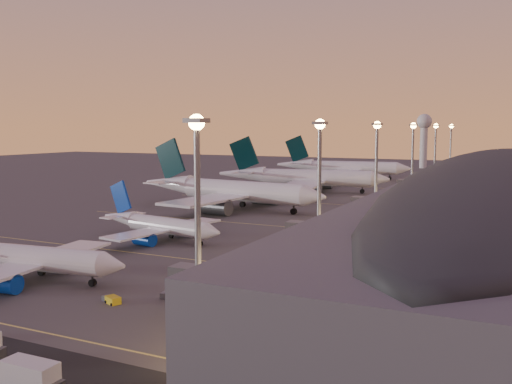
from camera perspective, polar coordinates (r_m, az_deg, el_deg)
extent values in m
plane|color=#454240|center=(118.52, -10.46, -5.53)|extent=(700.00, 700.00, 0.00)
cylinder|color=silver|center=(97.89, -20.91, -6.24)|extent=(24.05, 6.89, 4.04)
cone|color=silver|center=(89.84, -14.08, -7.13)|extent=(4.29, 4.48, 4.04)
cube|color=silver|center=(98.77, -21.41, -6.57)|extent=(10.97, 34.61, 0.44)
cylinder|color=#0A339A|center=(104.26, -18.39, -6.55)|extent=(5.69, 3.66, 3.03)
cylinder|color=#0A339A|center=(93.18, -24.01, -8.32)|extent=(5.69, 3.66, 3.03)
cylinder|color=black|center=(92.61, -16.04, -8.58)|extent=(0.36, 0.36, 1.60)
cylinder|color=black|center=(92.67, -16.03, -8.71)|extent=(1.21, 0.84, 1.13)
cylinder|color=black|center=(101.83, -20.66, -7.38)|extent=(0.36, 0.36, 1.60)
cylinder|color=black|center=(101.88, -20.65, -7.50)|extent=(1.21, 0.84, 1.13)
cylinder|color=black|center=(97.68, -22.79, -8.05)|extent=(0.36, 0.36, 1.60)
cylinder|color=black|center=(97.74, -22.78, -8.18)|extent=(1.21, 0.84, 1.13)
cylinder|color=silver|center=(124.64, -8.74, -3.38)|extent=(21.75, 7.21, 3.65)
cone|color=silver|center=(116.41, -4.33, -4.02)|extent=(4.02, 4.18, 3.65)
cone|color=silver|center=(135.77, -13.46, -2.48)|extent=(10.16, 5.23, 3.65)
cube|color=silver|center=(125.47, -9.07, -3.62)|extent=(11.32, 31.35, 0.40)
cylinder|color=#0A339A|center=(130.04, -6.75, -3.78)|extent=(5.23, 3.51, 2.74)
cylinder|color=#0A339A|center=(120.57, -11.09, -4.67)|extent=(5.23, 3.51, 2.74)
cube|color=#0A339A|center=(134.76, -13.37, -0.51)|extent=(6.68, 1.67, 7.92)
cube|color=silver|center=(134.81, -13.13, -2.30)|extent=(5.27, 11.49, 0.26)
cylinder|color=black|center=(119.09, -5.60, -5.04)|extent=(0.34, 0.34, 1.44)
cylinder|color=black|center=(119.14, -5.60, -5.14)|extent=(1.12, 0.80, 1.02)
cylinder|color=black|center=(128.08, -8.48, -4.27)|extent=(0.34, 0.34, 1.44)
cylinder|color=black|center=(128.12, -8.47, -4.36)|extent=(1.12, 0.80, 1.02)
cylinder|color=black|center=(124.53, -10.11, -4.61)|extent=(0.34, 0.34, 1.44)
cylinder|color=black|center=(124.57, -10.11, -4.70)|extent=(1.12, 0.80, 1.02)
cylinder|color=silver|center=(169.64, -1.25, 0.08)|extent=(41.14, 11.10, 6.15)
cone|color=silver|center=(157.68, 5.87, -0.44)|extent=(7.27, 6.91, 6.15)
cone|color=silver|center=(187.65, -8.74, 0.86)|extent=(18.99, 8.36, 6.15)
cube|color=silver|center=(170.87, -1.80, -0.24)|extent=(19.02, 60.48, 0.68)
cylinder|color=#575A5F|center=(181.26, 0.90, -0.51)|extent=(9.68, 5.71, 4.61)
cylinder|color=#575A5F|center=(159.85, -4.08, -1.47)|extent=(9.68, 5.71, 4.61)
cube|color=black|center=(186.44, -8.57, 3.27)|extent=(12.16, 2.41, 13.65)
cube|color=silver|center=(186.09, -8.23, 1.11)|extent=(9.14, 22.05, 0.43)
cylinder|color=black|center=(161.30, 3.79, -1.81)|extent=(0.55, 0.55, 2.46)
cylinder|color=black|center=(161.35, 3.78, -1.94)|extent=(1.84, 1.28, 1.72)
cylinder|color=black|center=(175.53, -1.35, -1.12)|extent=(0.55, 0.55, 2.46)
cylinder|color=black|center=(175.58, -1.35, -1.24)|extent=(1.84, 1.28, 1.72)
cylinder|color=black|center=(168.55, -2.99, -1.45)|extent=(0.55, 0.55, 2.46)
cylinder|color=black|center=(168.60, -2.99, -1.57)|extent=(1.84, 1.28, 1.72)
cylinder|color=silver|center=(216.47, 6.09, 1.43)|extent=(41.15, 13.09, 6.15)
cone|color=silver|center=(213.74, 12.34, 1.26)|extent=(7.53, 7.20, 6.15)
cone|color=silver|center=(223.33, -1.40, 1.82)|extent=(19.17, 9.23, 6.15)
cube|color=silver|center=(216.91, 5.57, 1.16)|extent=(21.91, 60.64, 0.68)
cylinder|color=#575A5F|center=(229.72, 6.47, 0.93)|extent=(9.85, 6.13, 4.62)
cylinder|color=#575A5F|center=(204.08, 5.26, 0.25)|extent=(9.85, 6.13, 4.62)
cube|color=black|center=(222.55, -1.18, 3.86)|extent=(12.12, 3.00, 13.66)
cube|color=silver|center=(222.60, -0.86, 2.05)|extent=(10.16, 22.23, 0.43)
cylinder|color=black|center=(214.66, 10.57, 0.16)|extent=(0.57, 0.57, 2.46)
cylinder|color=black|center=(214.70, 10.57, 0.06)|extent=(1.88, 1.36, 1.72)
cylinder|color=black|center=(221.68, 5.43, 0.44)|extent=(0.57, 0.57, 2.46)
cylinder|color=black|center=(221.72, 5.43, 0.35)|extent=(1.88, 1.36, 1.72)
cylinder|color=black|center=(213.26, 5.00, 0.21)|extent=(0.57, 0.57, 2.46)
cylinder|color=black|center=(213.31, 5.00, 0.11)|extent=(1.88, 1.36, 1.72)
cylinder|color=silver|center=(274.97, 9.77, 2.42)|extent=(40.30, 10.72, 6.03)
cone|color=silver|center=(272.22, 14.58, 2.27)|extent=(7.10, 6.75, 6.03)
cone|color=silver|center=(281.02, 3.93, 2.74)|extent=(18.59, 8.13, 6.03)
cube|color=silver|center=(275.36, 9.36, 2.21)|extent=(18.42, 59.24, 0.66)
cylinder|color=#575A5F|center=(287.93, 10.04, 1.98)|extent=(9.48, 5.56, 4.52)
cylinder|color=#575A5F|center=(262.71, 9.16, 1.57)|extent=(9.48, 5.56, 4.52)
cube|color=black|center=(280.38, 4.12, 4.32)|extent=(11.91, 2.31, 13.38)
cube|color=silver|center=(280.40, 4.36, 2.91)|extent=(8.88, 21.60, 0.42)
cylinder|color=black|center=(273.12, 13.22, 1.43)|extent=(0.54, 0.54, 2.41)
cylinder|color=black|center=(273.15, 13.22, 1.35)|extent=(1.80, 1.25, 1.69)
cylinder|color=black|center=(279.97, 9.24, 1.64)|extent=(0.54, 0.54, 2.41)
cylinder|color=black|center=(280.00, 9.24, 1.56)|extent=(1.80, 1.25, 1.69)
cylinder|color=black|center=(271.69, 8.93, 1.50)|extent=(0.54, 0.54, 2.41)
cylinder|color=black|center=(271.72, 8.93, 1.42)|extent=(1.80, 1.25, 1.69)
cube|color=#505055|center=(166.91, 23.29, -0.40)|extent=(40.00, 255.00, 12.00)
ellipsoid|color=black|center=(166.35, 23.38, 1.66)|extent=(39.00, 253.00, 10.92)
cube|color=#FCC06A|center=(169.07, 16.43, -0.39)|extent=(0.40, 244.80, 8.00)
cube|color=#575A5F|center=(74.96, -3.02, -8.97)|extent=(16.00, 3.20, 3.00)
cylinder|color=gray|center=(79.62, -8.13, -9.81)|extent=(0.70, 0.70, 4.40)
cube|color=#575A5F|center=(110.81, 7.04, -3.94)|extent=(16.00, 3.20, 3.00)
cylinder|color=gray|center=(114.01, 3.20, -4.78)|extent=(0.70, 0.70, 4.40)
cube|color=#575A5F|center=(153.61, 12.47, -1.14)|extent=(16.00, 3.20, 3.00)
cylinder|color=gray|center=(155.93, 9.59, -1.81)|extent=(0.70, 0.70, 4.40)
cube|color=#575A5F|center=(209.15, 16.10, 0.75)|extent=(16.00, 3.20, 3.00)
cylinder|color=gray|center=(210.86, 13.94, 0.23)|extent=(0.70, 0.70, 4.40)
cube|color=#575A5F|center=(264.32, 18.18, 1.83)|extent=(16.00, 3.20, 3.00)
cylinder|color=gray|center=(265.68, 16.45, 1.41)|extent=(0.70, 0.70, 4.40)
cylinder|color=gray|center=(63.75, -5.83, -4.36)|extent=(0.70, 0.70, 25.00)
cube|color=gray|center=(62.62, -5.97, 7.13)|extent=(2.20, 2.20, 0.50)
sphere|color=#EDB55C|center=(62.62, -5.96, 6.95)|extent=(1.80, 1.80, 1.80)
cylinder|color=gray|center=(99.61, 6.33, -0.45)|extent=(0.70, 0.70, 25.00)
cube|color=gray|center=(98.89, 6.42, 6.87)|extent=(2.20, 2.20, 0.50)
sphere|color=#EDB55C|center=(98.89, 6.42, 6.76)|extent=(1.80, 1.80, 1.80)
cylinder|color=gray|center=(137.77, 11.91, 1.37)|extent=(0.70, 0.70, 25.00)
cube|color=gray|center=(137.25, 12.03, 6.65)|extent=(2.20, 2.20, 0.50)
sphere|color=#EDB55C|center=(137.25, 12.03, 6.57)|extent=(1.80, 1.80, 1.80)
cylinder|color=gray|center=(181.65, 15.35, 2.48)|extent=(0.70, 0.70, 25.00)
cube|color=gray|center=(181.26, 15.47, 6.49)|extent=(2.20, 2.20, 0.50)
sphere|color=#EDB55C|center=(181.26, 15.47, 6.42)|extent=(1.80, 1.80, 1.80)
cylinder|color=gray|center=(225.97, 17.45, 3.15)|extent=(0.70, 0.70, 25.00)
cube|color=gray|center=(225.66, 17.56, 6.37)|extent=(2.20, 2.20, 0.50)
sphere|color=#EDB55C|center=(225.66, 17.56, 6.32)|extent=(1.80, 1.80, 1.80)
cylinder|color=gray|center=(270.52, 18.86, 3.60)|extent=(0.70, 0.70, 25.00)
cube|color=gray|center=(270.25, 18.96, 6.29)|extent=(2.20, 2.20, 0.50)
sphere|color=#EDB55C|center=(270.25, 18.96, 6.25)|extent=(1.80, 1.80, 1.80)
cylinder|color=silver|center=(358.31, 16.41, 4.39)|extent=(4.40, 4.40, 26.00)
sphere|color=silver|center=(358.14, 16.49, 6.79)|extent=(9.00, 9.00, 9.00)
cube|color=#D8C659|center=(114.63, -11.95, -5.97)|extent=(90.00, 0.36, 0.00)
cube|color=#D8C659|center=(147.64, -2.39, -3.05)|extent=(90.00, 0.36, 0.00)
cube|color=#D8C659|center=(188.05, 4.10, -1.00)|extent=(90.00, 0.36, 0.00)
cube|color=#D8C659|center=(239.68, 8.99, 0.55)|extent=(90.00, 0.36, 0.00)
cube|color=gold|center=(83.26, -14.10, -10.43)|extent=(2.59, 2.13, 1.02)
cube|color=#575A5F|center=(84.73, -14.64, -10.25)|extent=(1.66, 1.61, 0.74)
cylinder|color=black|center=(82.95, -13.39, -10.70)|extent=(0.44, 0.31, 0.41)
cylinder|color=black|center=(82.33, -14.26, -10.85)|extent=(0.44, 0.31, 0.41)
cylinder|color=black|center=(84.37, -13.94, -10.42)|extent=(0.44, 0.31, 0.41)
cylinder|color=black|center=(83.76, -14.80, -10.57)|extent=(0.44, 0.31, 0.41)
cube|color=gold|center=(83.37, -7.72, -10.21)|extent=(2.79, 1.98, 1.18)
cube|color=#575A5F|center=(84.21, -8.93, -10.18)|extent=(1.70, 1.61, 0.86)
cylinder|color=black|center=(83.79, -6.87, -10.37)|extent=(0.50, 0.26, 0.47)
cylinder|color=black|center=(82.38, -7.34, -10.67)|extent=(0.50, 0.26, 0.47)
cylinder|color=black|center=(84.56, -8.09, -10.23)|extent=(0.50, 0.26, 0.47)
cylinder|color=black|center=(83.17, -8.57, -10.52)|extent=(0.50, 0.26, 0.47)
cube|color=gold|center=(114.64, 4.21, -5.59)|extent=(2.33, 1.53, 1.04)
cube|color=#575A5F|center=(115.36, 3.44, -5.58)|extent=(1.38, 1.29, 0.75)
cylinder|color=black|center=(114.99, 4.74, -5.71)|extent=(0.42, 0.19, 0.41)
cylinder|color=black|center=(113.73, 4.45, -5.85)|extent=(0.42, 0.19, 0.41)
cylinder|color=black|center=(115.68, 3.97, -5.63)|extent=(0.42, 0.19, 0.41)
cylinder|color=black|center=(114.42, 3.67, -5.77)|extent=(0.42, 0.19, 0.41)
cube|color=silver|center=(58.40, -21.64, -16.97)|extent=(5.39, 2.42, 3.31)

